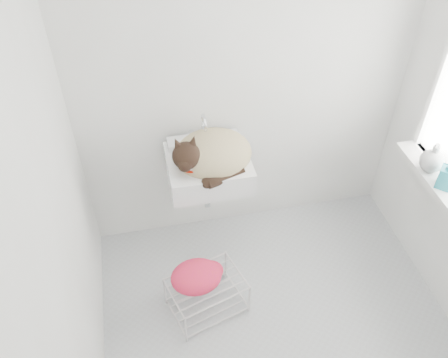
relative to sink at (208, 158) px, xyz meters
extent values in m
cube|color=#AFB4B6|center=(0.30, -0.74, -0.85)|extent=(2.20, 2.00, 0.02)
cube|color=white|center=(0.30, 0.26, 0.40)|extent=(2.20, 0.02, 2.50)
cube|color=white|center=(-0.80, -0.74, 0.40)|extent=(0.02, 2.00, 2.50)
cube|color=white|center=(1.31, -0.54, -0.02)|extent=(0.16, 0.88, 0.04)
cube|color=white|center=(0.00, 0.00, 0.00)|extent=(0.52, 0.45, 0.21)
ellipsoid|color=tan|center=(0.03, -0.01, 0.03)|extent=(0.48, 0.41, 0.24)
sphere|color=black|center=(-0.15, -0.09, 0.14)|extent=(0.18, 0.18, 0.17)
torus|color=#AD1000|center=(-0.13, -0.09, 0.09)|extent=(0.16, 0.15, 0.07)
cube|color=silver|center=(-0.12, -0.51, -0.70)|extent=(0.52, 0.43, 0.27)
ellipsoid|color=#E54800|center=(-0.18, -0.50, -0.55)|extent=(0.33, 0.24, 0.13)
imported|color=teal|center=(1.30, -0.54, 0.00)|extent=(0.13, 0.13, 0.20)
imported|color=silver|center=(1.30, -0.38, 0.00)|extent=(0.21, 0.21, 0.19)
camera|label=1|loc=(-0.38, -2.24, 1.91)|focal=38.06mm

